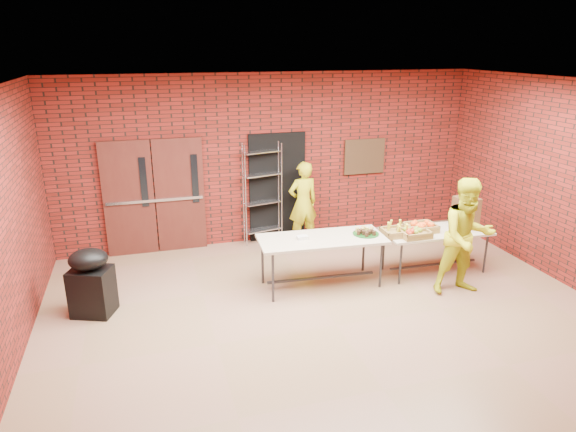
% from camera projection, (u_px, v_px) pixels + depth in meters
% --- Properties ---
extents(room, '(8.08, 7.08, 3.28)m').
position_uv_depth(room, '(340.00, 215.00, 6.54)').
color(room, '#8B6C4B').
rests_on(room, ground).
extents(double_doors, '(1.78, 0.12, 2.10)m').
position_uv_depth(double_doors, '(155.00, 197.00, 9.26)').
color(double_doors, '#491D14').
rests_on(double_doors, room).
extents(dark_doorway, '(1.10, 0.06, 2.10)m').
position_uv_depth(dark_doorway, '(277.00, 187.00, 9.89)').
color(dark_doorway, black).
rests_on(dark_doorway, room).
extents(bronze_plaque, '(0.85, 0.04, 0.70)m').
position_uv_depth(bronze_plaque, '(364.00, 156.00, 10.20)').
color(bronze_plaque, '#3E2A19').
rests_on(bronze_plaque, room).
extents(wire_rack, '(0.75, 0.39, 1.95)m').
position_uv_depth(wire_rack, '(263.00, 194.00, 9.70)').
color(wire_rack, '#AAA9AF').
rests_on(wire_rack, room).
extents(table_left, '(2.02, 0.94, 0.81)m').
position_uv_depth(table_left, '(322.00, 242.00, 8.00)').
color(table_left, tan).
rests_on(table_left, room).
extents(table_right, '(1.81, 0.80, 0.73)m').
position_uv_depth(table_right, '(436.00, 234.00, 8.54)').
color(table_right, tan).
rests_on(table_right, room).
extents(basket_bananas, '(0.46, 0.36, 0.14)m').
position_uv_depth(basket_bananas, '(397.00, 232.00, 8.29)').
color(basket_bananas, olive).
rests_on(basket_bananas, table_right).
extents(basket_oranges, '(0.50, 0.39, 0.15)m').
position_uv_depth(basket_oranges, '(421.00, 227.00, 8.47)').
color(basket_oranges, olive).
rests_on(basket_oranges, table_right).
extents(basket_apples, '(0.46, 0.36, 0.14)m').
position_uv_depth(basket_apples, '(415.00, 233.00, 8.22)').
color(basket_apples, olive).
rests_on(basket_apples, table_right).
extents(muffin_tray, '(0.42, 0.42, 0.10)m').
position_uv_depth(muffin_tray, '(366.00, 231.00, 8.11)').
color(muffin_tray, '#134916').
rests_on(muffin_tray, table_left).
extents(napkin_box, '(0.17, 0.11, 0.06)m').
position_uv_depth(napkin_box, '(302.00, 238.00, 7.91)').
color(napkin_box, silver).
rests_on(napkin_box, table_left).
extents(coffee_dispenser, '(0.37, 0.33, 0.48)m').
position_uv_depth(coffee_dispenser, '(466.00, 211.00, 8.73)').
color(coffee_dispenser, '#53391C').
rests_on(coffee_dispenser, table_right).
extents(cup_stack_front, '(0.07, 0.07, 0.21)m').
position_uv_depth(cup_stack_front, '(455.00, 225.00, 8.45)').
color(cup_stack_front, silver).
rests_on(cup_stack_front, table_right).
extents(cup_stack_mid, '(0.07, 0.07, 0.21)m').
position_uv_depth(cup_stack_mid, '(466.00, 227.00, 8.38)').
color(cup_stack_mid, silver).
rests_on(cup_stack_mid, table_right).
extents(cup_stack_back, '(0.07, 0.07, 0.22)m').
position_uv_depth(cup_stack_back, '(453.00, 222.00, 8.60)').
color(cup_stack_back, silver).
rests_on(cup_stack_back, table_right).
extents(covered_grill, '(0.67, 0.62, 0.99)m').
position_uv_depth(covered_grill, '(91.00, 282.00, 7.22)').
color(covered_grill, black).
rests_on(covered_grill, room).
extents(volunteer_woman, '(0.63, 0.45, 1.61)m').
position_uv_depth(volunteer_woman, '(303.00, 203.00, 9.75)').
color(volunteer_woman, '#CBCF17').
rests_on(volunteer_woman, room).
extents(volunteer_man, '(0.94, 0.76, 1.82)m').
position_uv_depth(volunteer_man, '(467.00, 237.00, 7.74)').
color(volunteer_man, '#CBCF17').
rests_on(volunteer_man, room).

